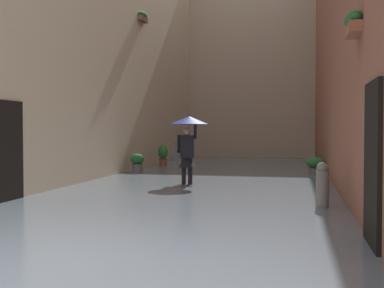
# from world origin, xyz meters

# --- Properties ---
(ground_plane) EXTENTS (60.00, 60.00, 0.00)m
(ground_plane) POSITION_xyz_m (0.00, -10.50, 0.00)
(ground_plane) COLOR gray
(flood_water) EXTENTS (7.73, 27.00, 0.08)m
(flood_water) POSITION_xyz_m (0.00, -10.50, 0.04)
(flood_water) COLOR slate
(flood_water) RESTS_ON ground_plane
(building_facade_left) EXTENTS (2.04, 25.00, 10.27)m
(building_facade_left) POSITION_xyz_m (-4.36, -10.49, 5.13)
(building_facade_left) COLOR #935642
(building_facade_left) RESTS_ON ground_plane
(building_facade_right) EXTENTS (2.04, 25.00, 11.37)m
(building_facade_right) POSITION_xyz_m (4.36, -10.50, 5.69)
(building_facade_right) COLOR beige
(building_facade_right) RESTS_ON ground_plane
(building_facade_far) EXTENTS (10.53, 1.80, 10.67)m
(building_facade_far) POSITION_xyz_m (0.00, -21.90, 5.34)
(building_facade_far) COLOR tan
(building_facade_far) RESTS_ON ground_plane
(person_wading) EXTENTS (1.07, 1.07, 2.03)m
(person_wading) POSITION_xyz_m (0.43, -7.69, 1.45)
(person_wading) COLOR #2D2319
(person_wading) RESTS_ON ground_plane
(potted_plant_mid_right) EXTENTS (0.47, 0.47, 0.75)m
(potted_plant_mid_right) POSITION_xyz_m (2.97, -10.72, 0.42)
(potted_plant_mid_right) COLOR #66605B
(potted_plant_mid_right) RESTS_ON ground_plane
(potted_plant_far_left) EXTENTS (0.62, 0.62, 0.67)m
(potted_plant_far_left) POSITION_xyz_m (-3.12, -11.55, 0.39)
(potted_plant_far_left) COLOR #66605B
(potted_plant_far_left) RESTS_ON ground_plane
(potted_plant_near_right) EXTENTS (0.41, 0.41, 0.98)m
(potted_plant_near_right) POSITION_xyz_m (2.93, -13.80, 0.54)
(potted_plant_near_right) COLOR brown
(potted_plant_near_right) RESTS_ON ground_plane
(mooring_bollard) EXTENTS (0.25, 0.25, 0.96)m
(mooring_bollard) POSITION_xyz_m (-2.98, -4.48, 0.48)
(mooring_bollard) COLOR slate
(mooring_bollard) RESTS_ON ground_plane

